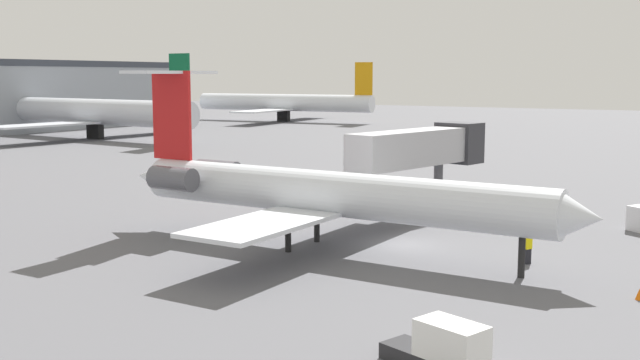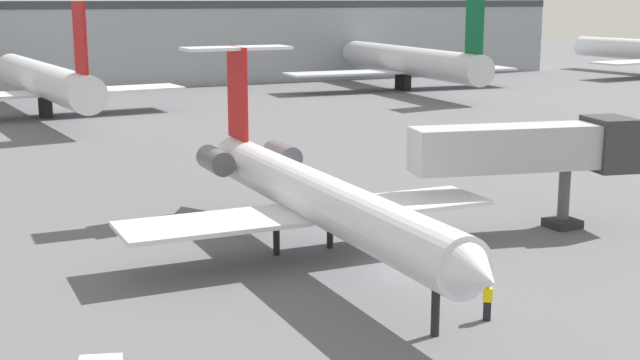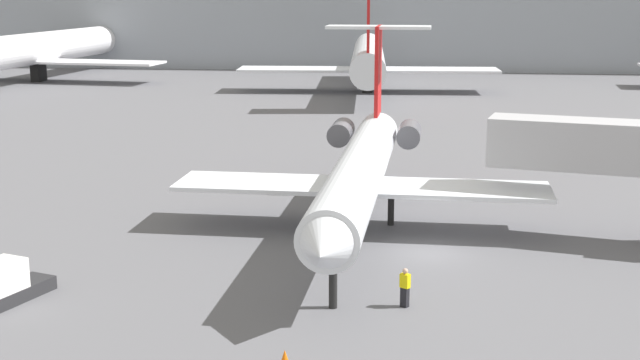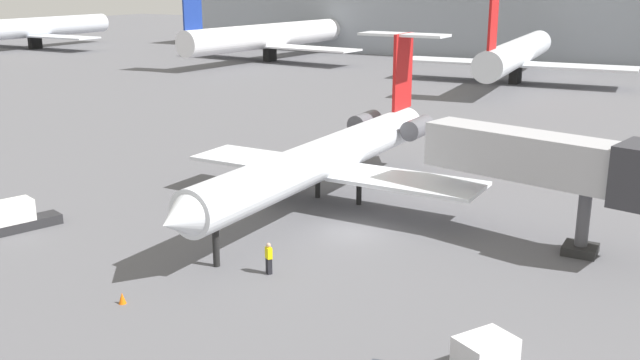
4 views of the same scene
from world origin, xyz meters
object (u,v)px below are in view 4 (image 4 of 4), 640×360
(regional_jet, at_px, (331,154))
(cargo_container_uld, at_px, (485,358))
(parked_airliner_west_mid, at_px, (269,36))
(parked_airliner_centre, at_px, (517,54))
(baggage_tug_lead, at_px, (18,217))
(jet_bridge, at_px, (556,162))
(traffic_cone_near, at_px, (122,298))
(ground_crew_marshaller, at_px, (269,258))
(parked_airliner_west_end, at_px, (33,28))

(regional_jet, relative_size, cargo_container_uld, 11.71)
(parked_airliner_west_mid, xyz_separation_m, parked_airliner_centre, (46.63, -7.02, -0.22))
(baggage_tug_lead, height_order, cargo_container_uld, baggage_tug_lead)
(baggage_tug_lead, distance_m, parked_airliner_centre, 77.94)
(parked_airliner_centre, bearing_deg, parked_airliner_west_mid, 171.44)
(jet_bridge, xyz_separation_m, parked_airliner_west_mid, (-65.10, 71.43, -0.44))
(traffic_cone_near, bearing_deg, baggage_tug_lead, 160.16)
(jet_bridge, distance_m, traffic_cone_near, 23.99)
(cargo_container_uld, relative_size, parked_airliner_centre, 0.07)
(cargo_container_uld, bearing_deg, regional_jet, 133.25)
(parked_airliner_west_mid, bearing_deg, regional_jet, -54.39)
(ground_crew_marshaller, relative_size, baggage_tug_lead, 0.40)
(ground_crew_marshaller, bearing_deg, parked_airliner_west_mid, 122.87)
(traffic_cone_near, bearing_deg, parked_airliner_centre, 91.83)
(regional_jet, distance_m, parked_airliner_west_end, 126.65)
(regional_jet, height_order, traffic_cone_near, regional_jet)
(regional_jet, distance_m, jet_bridge, 14.60)
(ground_crew_marshaller, height_order, baggage_tug_lead, baggage_tug_lead)
(traffic_cone_near, relative_size, parked_airliner_west_mid, 0.01)
(regional_jet, bearing_deg, parked_airliner_west_end, 148.36)
(regional_jet, xyz_separation_m, ground_crew_marshaller, (2.75, -11.89, -2.68))
(regional_jet, xyz_separation_m, baggage_tug_lead, (-14.14, -13.58, -2.69))
(regional_jet, height_order, parked_airliner_west_end, parked_airliner_west_end)
(regional_jet, distance_m, ground_crew_marshaller, 12.50)
(baggage_tug_lead, height_order, parked_airliner_west_mid, parked_airliner_west_mid)
(ground_crew_marshaller, relative_size, parked_airliner_west_end, 0.04)
(parked_airliner_west_end, height_order, parked_airliner_west_mid, parked_airliner_west_mid)
(jet_bridge, height_order, cargo_container_uld, jet_bridge)
(jet_bridge, relative_size, cargo_container_uld, 5.26)
(jet_bridge, bearing_deg, ground_crew_marshaller, -136.68)
(cargo_container_uld, bearing_deg, parked_airliner_centre, 103.59)
(regional_jet, height_order, cargo_container_uld, regional_jet)
(parked_airliner_centre, bearing_deg, cargo_container_uld, -76.41)
(traffic_cone_near, bearing_deg, regional_jet, 85.81)
(baggage_tug_lead, relative_size, parked_airliner_west_end, 0.11)
(regional_jet, bearing_deg, parked_airliner_west_mid, 125.61)
(jet_bridge, xyz_separation_m, cargo_container_uld, (0.87, -15.56, -4.07))
(regional_jet, relative_size, parked_airliner_west_mid, 0.72)
(jet_bridge, height_order, parked_airliner_centre, parked_airliner_centre)
(cargo_container_uld, relative_size, parked_airliner_west_mid, 0.06)
(parked_airliner_west_mid, bearing_deg, traffic_cone_near, -61.00)
(cargo_container_uld, distance_m, traffic_cone_near, 16.83)
(parked_airliner_west_mid, bearing_deg, ground_crew_marshaller, -57.13)
(regional_jet, distance_m, parked_airliner_centre, 63.74)
(baggage_tug_lead, xyz_separation_m, cargo_container_uld, (29.52, -2.78, 0.00))
(traffic_cone_near, relative_size, parked_airliner_west_end, 0.01)
(ground_crew_marshaller, distance_m, cargo_container_uld, 13.40)
(ground_crew_marshaller, bearing_deg, traffic_cone_near, -122.92)
(parked_airliner_west_end, relative_size, parked_airliner_west_mid, 0.92)
(parked_airliner_west_end, bearing_deg, baggage_tug_lead, -40.50)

